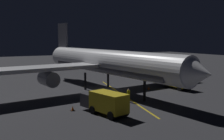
% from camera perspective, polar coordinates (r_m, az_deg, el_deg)
% --- Properties ---
extents(ground_plane, '(180.00, 180.00, 0.20)m').
position_cam_1_polar(ground_plane, '(43.17, -1.27, -4.47)').
color(ground_plane, '#323237').
extents(apron_guide_stripe, '(5.83, 24.33, 0.01)m').
position_cam_1_polar(apron_guide_stripe, '(40.06, 2.26, -5.21)').
color(apron_guide_stripe, gold).
rests_on(apron_guide_stripe, ground_plane).
extents(airliner, '(37.29, 39.25, 11.21)m').
position_cam_1_polar(airliner, '(43.03, -1.75, 1.56)').
color(airliner, white).
rests_on(airliner, ground_plane).
extents(baggage_truck, '(3.43, 6.44, 2.47)m').
position_cam_1_polar(baggage_truck, '(29.89, -1.45, -6.86)').
color(baggage_truck, gold).
rests_on(baggage_truck, ground_plane).
extents(catering_truck, '(2.40, 6.33, 2.29)m').
position_cam_1_polar(catering_truck, '(46.18, 13.03, -2.26)').
color(catering_truck, gold).
rests_on(catering_truck, ground_plane).
extents(ground_crew_worker, '(0.40, 0.40, 1.74)m').
position_cam_1_polar(ground_crew_worker, '(35.50, 3.48, -5.32)').
color(ground_crew_worker, black).
rests_on(ground_crew_worker, ground_plane).
extents(traffic_cone_near_left, '(0.50, 0.50, 0.55)m').
position_cam_1_polar(traffic_cone_near_left, '(35.18, -3.49, -6.50)').
color(traffic_cone_near_left, '#EA590F').
rests_on(traffic_cone_near_left, ground_plane).
extents(traffic_cone_near_right, '(0.50, 0.50, 0.55)m').
position_cam_1_polar(traffic_cone_near_right, '(44.41, 7.72, -3.76)').
color(traffic_cone_near_right, '#EA590F').
rests_on(traffic_cone_near_right, ground_plane).
extents(traffic_cone_under_wing, '(0.50, 0.50, 0.55)m').
position_cam_1_polar(traffic_cone_under_wing, '(31.78, -8.25, -8.00)').
color(traffic_cone_under_wing, '#EA590F').
rests_on(traffic_cone_under_wing, ground_plane).
extents(traffic_cone_far, '(0.50, 0.50, 0.55)m').
position_cam_1_polar(traffic_cone_far, '(33.49, 0.59, -7.17)').
color(traffic_cone_far, '#EA590F').
rests_on(traffic_cone_far, ground_plane).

